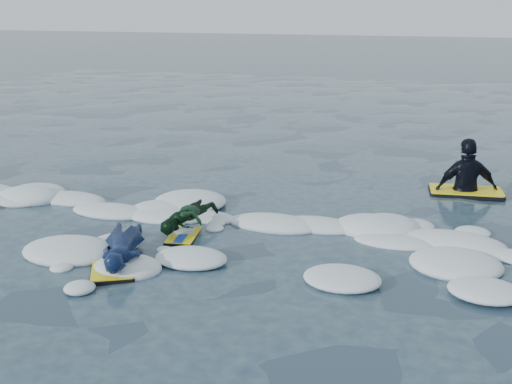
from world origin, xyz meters
TOP-DOWN VIEW (x-y plane):
  - ground at (0.00, 0.00)m, footprint 120.00×120.00m
  - foam_band at (0.00, 1.03)m, footprint 12.00×3.10m
  - prone_woman_unit at (-0.48, -0.37)m, footprint 1.01×1.56m
  - prone_child_unit at (-0.11, 0.87)m, footprint 0.75×1.15m
  - waiting_rider_unit at (3.61, 4.16)m, footprint 1.29×0.82m

SIDE VIEW (x-z plane):
  - ground at x=0.00m, z-range 0.00..0.00m
  - foam_band at x=0.00m, z-range -0.15..0.15m
  - waiting_rider_unit at x=3.61m, z-range -0.85..0.98m
  - prone_woman_unit at x=-0.48m, z-range 0.00..0.37m
  - prone_child_unit at x=-0.11m, z-range 0.00..0.41m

